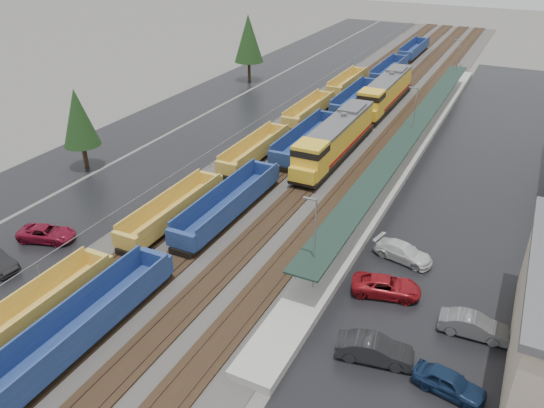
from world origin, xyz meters
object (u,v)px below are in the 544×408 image
at_px(locomotive_lead, 334,139).
at_px(locomotive_trail, 385,92).
at_px(parked_car_east_c, 403,252).
at_px(well_string_blue, 307,139).
at_px(parked_car_east_a, 375,350).
at_px(parked_car_east_d, 449,383).
at_px(parked_car_west_c, 47,233).
at_px(parked_car_east_b, 386,286).
at_px(parked_car_east_e, 474,326).
at_px(well_string_yellow, 219,177).

relative_size(locomotive_lead, locomotive_trail, 1.00).
bearing_deg(parked_car_east_c, well_string_blue, 54.53).
xyz_separation_m(parked_car_east_a, parked_car_east_d, (4.66, -0.61, -0.08)).
bearing_deg(parked_car_west_c, parked_car_east_b, -96.57).
relative_size(locomotive_trail, parked_car_east_c, 4.19).
bearing_deg(parked_car_west_c, locomotive_trail, -36.04).
relative_size(parked_car_west_c, parked_car_east_c, 1.00).
bearing_deg(parked_car_east_a, parked_car_east_c, -4.65).
bearing_deg(locomotive_trail, parked_car_east_a, -74.82).
bearing_deg(parked_car_east_d, parked_car_east_e, 4.71).
relative_size(parked_car_east_c, parked_car_east_e, 1.08).
height_order(parked_car_east_a, parked_car_east_c, parked_car_east_a).
height_order(parked_car_east_c, parked_car_east_e, parked_car_east_e).
xyz_separation_m(locomotive_lead, parked_car_east_a, (13.50, -28.76, -1.65)).
distance_m(well_string_yellow, well_string_blue, 14.30).
relative_size(locomotive_lead, parked_car_west_c, 4.17).
height_order(well_string_yellow, parked_car_west_c, well_string_yellow).
relative_size(well_string_yellow, well_string_blue, 0.74).
height_order(parked_car_east_c, parked_car_east_d, parked_car_east_d).
bearing_deg(locomotive_lead, well_string_blue, 158.36).
bearing_deg(well_string_yellow, well_string_blue, 73.75).
distance_m(parked_car_west_c, parked_car_east_e, 34.89).
height_order(well_string_blue, parked_car_east_e, well_string_blue).
distance_m(parked_car_east_b, parked_car_east_c, 5.06).
distance_m(well_string_blue, parked_car_east_a, 35.03).
bearing_deg(parked_car_east_c, parked_car_east_a, -161.36).
distance_m(locomotive_lead, parked_car_east_c, 20.97).
height_order(locomotive_trail, well_string_blue, locomotive_trail).
xyz_separation_m(parked_car_west_c, parked_car_east_e, (34.67, 3.95, 0.06)).
xyz_separation_m(parked_car_east_b, parked_car_east_c, (-0.00, 5.06, 0.00)).
bearing_deg(locomotive_trail, parked_car_east_d, -70.18).
bearing_deg(parked_car_east_c, locomotive_lead, 49.19).
xyz_separation_m(parked_car_east_a, parked_car_east_c, (-1.17, 11.89, -0.10)).
relative_size(parked_car_west_c, parked_car_east_d, 1.15).
distance_m(well_string_blue, parked_car_east_e, 33.95).
bearing_deg(locomotive_lead, parked_car_east_e, -51.61).
bearing_deg(parked_car_east_b, parked_car_west_c, 87.53).
distance_m(well_string_yellow, parked_car_east_d, 31.33).
bearing_deg(parked_car_east_d, well_string_yellow, 66.93).
bearing_deg(well_string_blue, parked_car_east_a, -60.03).
height_order(locomotive_lead, parked_car_east_d, locomotive_lead).
height_order(locomotive_trail, parked_car_east_b, locomotive_trail).
distance_m(parked_car_west_c, parked_car_east_d, 34.15).
xyz_separation_m(locomotive_trail, parked_car_east_b, (12.33, -42.93, -1.75)).
xyz_separation_m(well_string_yellow, parked_car_east_c, (20.33, -4.73, -0.44)).
bearing_deg(parked_car_east_e, parked_car_east_a, 131.18).
height_order(locomotive_trail, parked_car_east_e, locomotive_trail).
bearing_deg(parked_car_east_a, well_string_yellow, 42.04).
distance_m(locomotive_lead, parked_car_east_a, 31.81).
height_order(locomotive_lead, well_string_blue, locomotive_lead).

